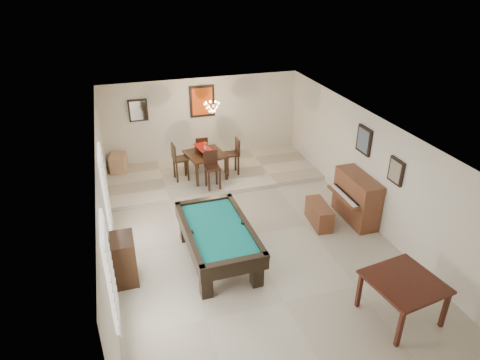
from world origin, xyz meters
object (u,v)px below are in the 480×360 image
square_table (401,298)px  piano_bench (319,214)px  upright_piano (352,199)px  pool_table (218,244)px  dining_chair_west (181,162)px  dining_table (206,163)px  apothecary_chest (125,259)px  chandelier (212,104)px  dining_chair_north (201,151)px  corner_bench (118,163)px  flower_vase (205,146)px  dining_chair_south (213,171)px  dining_chair_east (232,157)px

square_table → piano_bench: 3.14m
square_table → upright_piano: size_ratio=0.83×
pool_table → piano_bench: 2.74m
upright_piano → dining_chair_west: (-3.57, 3.13, 0.08)m
pool_table → piano_bench: pool_table is taller
dining_table → dining_chair_west: dining_chair_west is taller
apothecary_chest → pool_table: bearing=1.7°
chandelier → upright_piano: bearing=-51.7°
dining_chair_north → dining_chair_west: size_ratio=0.89×
dining_table → dining_chair_north: bearing=87.6°
upright_piano → piano_bench: size_ratio=1.46×
dining_table → dining_chair_west: bearing=176.9°
upright_piano → corner_bench: bearing=141.3°
pool_table → dining_table: bearing=79.8°
corner_bench → flower_vase: bearing=-25.1°
piano_bench → chandelier: bearing=119.1°
dining_chair_south → dining_chair_north: 1.44m
dining_table → dining_chair_east: (0.76, -0.02, 0.11)m
upright_piano → apothecary_chest: size_ratio=1.42×
apothecary_chest → flower_vase: 4.54m
upright_piano → dining_table: bearing=132.8°
square_table → apothecary_chest: bearing=152.0°
dining_chair_west → chandelier: bearing=-85.9°
dining_table → square_table: bearing=-71.4°
pool_table → dining_chair_north: 4.46m
chandelier → dining_chair_east: bearing=-23.1°
flower_vase → dining_chair_south: bearing=-87.9°
flower_vase → dining_chair_west: size_ratio=0.21×
apothecary_chest → dining_chair_east: dining_chair_east is taller
square_table → flower_vase: size_ratio=5.02×
flower_vase → dining_chair_west: bearing=176.9°
square_table → flower_vase: (-2.07, 6.18, 0.68)m
dining_chair_south → dining_chair_north: size_ratio=1.07×
pool_table → upright_piano: upright_piano is taller
apothecary_chest → dining_chair_north: bearing=60.6°
dining_chair_east → corner_bench: dining_chair_east is taller
square_table → piano_bench: size_ratio=1.21×
chandelier → flower_vase: bearing=-146.3°
piano_bench → flower_vase: 3.76m
square_table → dining_chair_north: bearing=106.5°
piano_bench → flower_vase: size_ratio=4.16×
upright_piano → square_table: bearing=-104.4°
square_table → dining_chair_west: size_ratio=1.07×
upright_piano → dining_chair_west: dining_chair_west is taller
upright_piano → chandelier: bearing=128.3°
upright_piano → dining_table: 4.21m
dining_table → dining_chair_north: dining_chair_north is taller
square_table → chandelier: (-1.80, 6.36, 1.80)m
piano_bench → dining_chair_east: dining_chair_east is taller
corner_bench → piano_bench: bearing=-43.0°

